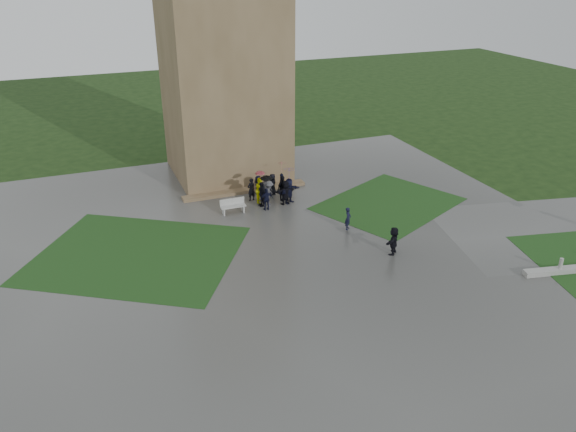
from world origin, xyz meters
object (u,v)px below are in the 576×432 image
object	(u,v)px
tower	(222,54)
pedestrian_near	(394,241)
pedestrian_mid	(348,218)
bench	(233,206)

from	to	relation	value
tower	pedestrian_near	world-z (taller)	tower
tower	pedestrian_mid	xyz separation A→B (m)	(4.13, -12.43, -8.26)
bench	pedestrian_mid	xyz separation A→B (m)	(5.93, -4.92, 0.23)
pedestrian_mid	bench	bearing A→B (deg)	90.96
tower	pedestrian_near	size ratio (longest dim) A/B	10.97
tower	bench	world-z (taller)	tower
bench	pedestrian_mid	bearing A→B (deg)	-39.30
pedestrian_mid	pedestrian_near	distance (m)	3.87
pedestrian_mid	tower	bearing A→B (deg)	59.04
tower	bench	xyz separation A→B (m)	(-1.79, -7.52, -8.49)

